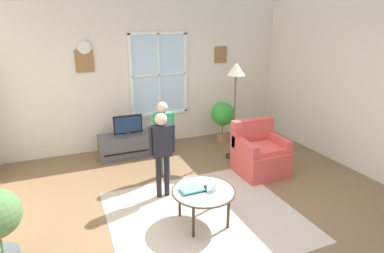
{
  "coord_description": "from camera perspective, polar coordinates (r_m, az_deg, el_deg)",
  "views": [
    {
      "loc": [
        -1.64,
        -3.28,
        2.4
      ],
      "look_at": [
        -0.02,
        0.62,
        1.03
      ],
      "focal_mm": 29.37,
      "sensor_mm": 36.0,
      "label": 1
    }
  ],
  "objects": [
    {
      "name": "floor_lamp",
      "position": [
        5.64,
        7.94,
        8.52
      ],
      "size": [
        0.32,
        0.32,
        1.77
      ],
      "color": "black",
      "rests_on": "ground_plane"
    },
    {
      "name": "armchair",
      "position": [
        5.41,
        12.12,
        -4.93
      ],
      "size": [
        0.76,
        0.74,
        0.87
      ],
      "color": "#D14C47",
      "rests_on": "ground_plane"
    },
    {
      "name": "back_wall",
      "position": [
        6.44,
        -7.68,
        9.71
      ],
      "size": [
        5.7,
        0.17,
        2.97
      ],
      "color": "beige",
      "rests_on": "ground_plane"
    },
    {
      "name": "tv_stand",
      "position": [
        6.11,
        -11.33,
        -3.3
      ],
      "size": [
        1.12,
        0.44,
        0.43
      ],
      "color": "#4C4C51",
      "rests_on": "ground_plane"
    },
    {
      "name": "person_black_shirt",
      "position": [
        4.4,
        -5.52,
        -3.5
      ],
      "size": [
        0.38,
        0.17,
        1.26
      ],
      "color": "black",
      "rests_on": "ground_plane"
    },
    {
      "name": "book_stack",
      "position": [
        3.94,
        -0.05,
        -11.3
      ],
      "size": [
        0.27,
        0.19,
        0.04
      ],
      "color": "#6F8252",
      "rests_on": "coffee_table"
    },
    {
      "name": "area_rug",
      "position": [
        4.31,
        2.13,
        -15.77
      ],
      "size": [
        2.4,
        2.18,
        0.01
      ],
      "primitive_type": "cube",
      "color": "#C6B29E",
      "rests_on": "ground_plane"
    },
    {
      "name": "person_green_shirt",
      "position": [
        5.02,
        -5.29,
        -0.78
      ],
      "size": [
        0.38,
        0.17,
        1.26
      ],
      "color": "#333851",
      "rests_on": "ground_plane"
    },
    {
      "name": "ground_plane",
      "position": [
        4.39,
        3.48,
        -15.36
      ],
      "size": [
        6.3,
        6.25,
        0.02
      ],
      "primitive_type": "cube",
      "color": "brown"
    },
    {
      "name": "potted_plant_by_window",
      "position": [
        6.59,
        5.62,
        1.99
      ],
      "size": [
        0.5,
        0.5,
        0.88
      ],
      "color": "#9E6B4C",
      "rests_on": "ground_plane"
    },
    {
      "name": "television",
      "position": [
        5.97,
        -11.56,
        0.35
      ],
      "size": [
        0.53,
        0.08,
        0.37
      ],
      "color": "#4C4C4C",
      "rests_on": "tv_stand"
    },
    {
      "name": "remote_near_books",
      "position": [
        3.97,
        2.41,
        -11.19
      ],
      "size": [
        0.1,
        0.14,
        0.02
      ],
      "primitive_type": "cube",
      "rotation": [
        0.0,
        0.0,
        -0.44
      ],
      "color": "black",
      "rests_on": "coffee_table"
    },
    {
      "name": "cup",
      "position": [
        3.93,
        4.02,
        -10.92
      ],
      "size": [
        0.07,
        0.07,
        0.1
      ],
      "primitive_type": "cylinder",
      "color": "white",
      "rests_on": "coffee_table"
    },
    {
      "name": "side_wall_right",
      "position": [
        5.68,
        31.39,
        6.14
      ],
      "size": [
        0.12,
        5.65,
        2.97
      ],
      "color": "beige",
      "rests_on": "ground_plane"
    },
    {
      "name": "coffee_table",
      "position": [
        3.97,
        2.08,
        -11.86
      ],
      "size": [
        0.8,
        0.8,
        0.46
      ],
      "color": "#99B2B7",
      "rests_on": "ground_plane"
    }
  ]
}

